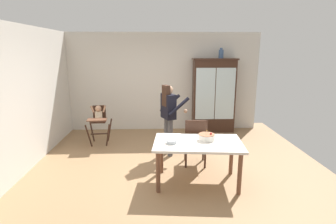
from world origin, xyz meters
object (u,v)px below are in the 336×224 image
(adult_person, at_px, (169,111))
(serving_bowl, at_px, (172,142))
(birthday_cake, at_px, (207,137))
(dining_chair_far_side, at_px, (196,139))
(high_chair_with_toddler, at_px, (99,118))
(ceramic_vase, at_px, (221,54))
(dining_table, at_px, (198,147))
(china_cabinet, at_px, (213,95))

(adult_person, relative_size, serving_bowl, 8.50)
(birthday_cake, distance_m, dining_chair_far_side, 0.63)
(high_chair_with_toddler, bearing_deg, ceramic_vase, 12.94)
(dining_table, bearing_deg, dining_chair_far_side, 84.88)
(adult_person, relative_size, dining_chair_far_side, 1.59)
(adult_person, height_order, dining_table, adult_person)
(ceramic_vase, relative_size, dining_table, 0.18)
(dining_table, distance_m, serving_bowl, 0.46)
(ceramic_vase, bearing_deg, dining_chair_far_side, -112.72)
(ceramic_vase, distance_m, high_chair_with_toddler, 3.57)
(china_cabinet, height_order, serving_bowl, china_cabinet)
(china_cabinet, height_order, dining_chair_far_side, china_cabinet)
(china_cabinet, bearing_deg, adult_person, -127.60)
(birthday_cake, bearing_deg, high_chair_with_toddler, 139.25)
(adult_person, bearing_deg, dining_chair_far_side, -165.37)
(high_chair_with_toddler, distance_m, dining_chair_far_side, 2.54)
(high_chair_with_toddler, bearing_deg, dining_table, -48.16)
(china_cabinet, bearing_deg, ceramic_vase, 1.34)
(dining_chair_far_side, bearing_deg, high_chair_with_toddler, -28.42)
(high_chair_with_toddler, distance_m, birthday_cake, 2.97)
(birthday_cake, relative_size, dining_chair_far_side, 0.29)
(high_chair_with_toddler, distance_m, dining_table, 2.90)
(high_chair_with_toddler, relative_size, dining_table, 0.62)
(adult_person, distance_m, serving_bowl, 1.34)
(dining_table, relative_size, dining_chair_far_side, 1.60)
(china_cabinet, height_order, adult_person, china_cabinet)
(serving_bowl, bearing_deg, birthday_cake, 12.18)
(adult_person, bearing_deg, dining_table, 174.61)
(birthday_cake, bearing_deg, dining_chair_far_side, 100.03)
(high_chair_with_toddler, height_order, dining_chair_far_side, dining_chair_far_side)
(serving_bowl, bearing_deg, ceramic_vase, 64.02)
(dining_table, bearing_deg, serving_bowl, -173.88)
(ceramic_vase, height_order, dining_table, ceramic_vase)
(high_chair_with_toddler, relative_size, dining_chair_far_side, 0.99)
(birthday_cake, xyz_separation_m, serving_bowl, (-0.61, -0.13, -0.03))
(dining_chair_far_side, bearing_deg, ceramic_vase, -108.81)
(dining_table, distance_m, birthday_cake, 0.24)
(high_chair_with_toddler, distance_m, adult_person, 1.83)
(birthday_cake, relative_size, serving_bowl, 1.56)
(dining_table, xyz_separation_m, birthday_cake, (0.16, 0.08, 0.15))
(china_cabinet, bearing_deg, high_chair_with_toddler, -162.18)
(ceramic_vase, bearing_deg, adult_person, -130.79)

